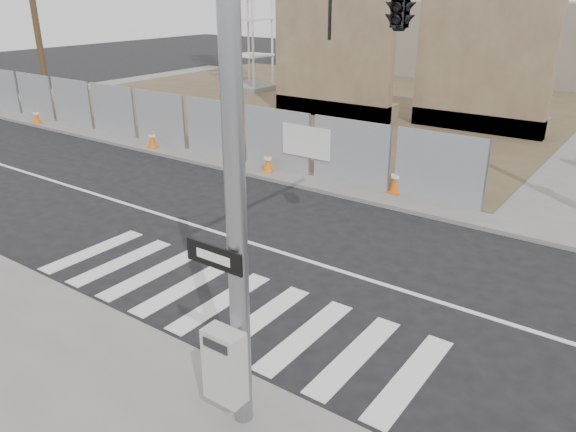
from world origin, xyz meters
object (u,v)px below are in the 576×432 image
Objects in this scene: traffic_cone_b at (152,139)px; traffic_cone_c at (268,162)px; traffic_cone_d at (396,180)px; traffic_cone_a at (36,116)px; signal_pole at (354,57)px.

traffic_cone_c is (5.41, 0.15, -0.01)m from traffic_cone_b.
traffic_cone_d is at bearing 3.94° from traffic_cone_b.
traffic_cone_a is 0.97× the size of traffic_cone_b.
traffic_cone_b is 9.78m from traffic_cone_d.
traffic_cone_a is at bearing -177.19° from traffic_cone_d.
signal_pole is 8.84× the size of traffic_cone_d.
traffic_cone_c is 0.85× the size of traffic_cone_d.
traffic_cone_c is 4.38m from traffic_cone_d.
traffic_cone_b is at bearing -176.06° from traffic_cone_d.
traffic_cone_a is 0.85× the size of traffic_cone_d.
signal_pole is 14.40m from traffic_cone_b.
traffic_cone_c is at bearing 135.56° from signal_pole.
traffic_cone_d reaches higher than traffic_cone_c.
signal_pole reaches higher than traffic_cone_b.
traffic_cone_d is (9.76, 0.67, 0.05)m from traffic_cone_b.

